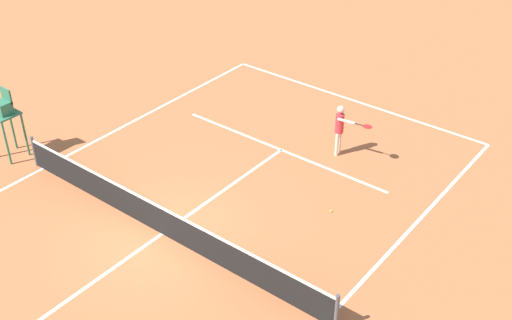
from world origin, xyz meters
name	(u,v)px	position (x,y,z in m)	size (l,w,h in m)	color
ground_plane	(162,234)	(0.00, 0.00, 0.00)	(60.00, 60.00, 0.00)	#B76038
court_lines	(162,234)	(0.00, 0.00, 0.00)	(10.86, 20.59, 0.01)	white
tennis_net	(161,220)	(0.00, 0.00, 0.50)	(11.46, 0.10, 1.07)	#4C4C51
player_serving	(341,126)	(-1.67, -6.59, 1.08)	(1.34, 0.46, 1.80)	beige
tennis_ball	(331,211)	(-3.18, -3.75, 0.03)	(0.07, 0.07, 0.07)	#CCE033
umpire_chair	(5,113)	(6.77, 0.11, 1.61)	(0.80, 0.80, 2.41)	#2D6B4C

